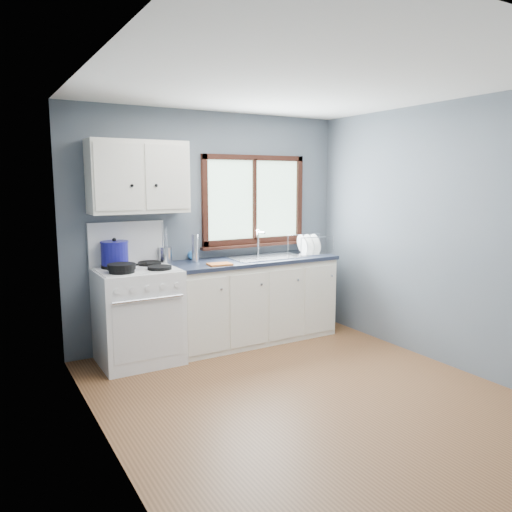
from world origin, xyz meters
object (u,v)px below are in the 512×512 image
sink (267,263)px  skillet (122,266)px  stockpot (115,253)px  thermos (195,248)px  utensil_crock (165,255)px  dish_rack (310,249)px  gas_range (138,313)px  base_cabinets (253,304)px

sink → skillet: sink is taller
skillet → stockpot: (0.01, 0.28, 0.09)m
stockpot → sink: bearing=-4.3°
sink → stockpot: stockpot is taller
skillet → thermos: thermos is taller
utensil_crock → dish_rack: 1.69m
skillet → dish_rack: dish_rack is taller
utensil_crock → dish_rack: bearing=-7.8°
thermos → dish_rack: (1.39, -0.12, -0.09)m
sink → stockpot: 1.67m
gas_range → utensil_crock: bearing=29.7°
gas_range → utensil_crock: 0.67m
sink → thermos: 0.85m
gas_range → dish_rack: size_ratio=2.83×
dish_rack → base_cabinets: bearing=-176.2°
skillet → gas_range: bearing=26.4°
sink → skillet: (-1.66, -0.16, 0.13)m
base_cabinets → stockpot: 1.62m
utensil_crock → thermos: size_ratio=1.44×
skillet → utensil_crock: 0.65m
base_cabinets → utensil_crock: bearing=168.2°
gas_range → sink: (1.49, 0.02, 0.37)m
utensil_crock → gas_range: bearing=-150.3°
sink → dish_rack: sink is taller
gas_range → thermos: size_ratio=4.62×
gas_range → stockpot: gas_range is taller
base_cabinets → sink: sink is taller
gas_range → sink: bearing=0.7°
sink → skillet: bearing=-174.5°
sink → dish_rack: 0.58m
sink → dish_rack: size_ratio=1.75×
sink → thermos: bearing=173.7°
utensil_crock → thermos: bearing=-19.9°
gas_range → thermos: 0.88m
stockpot → thermos: bearing=-2.2°
skillet → thermos: bearing=4.2°
skillet → stockpot: bearing=75.3°
gas_range → base_cabinets: 1.31m
utensil_crock → stockpot: bearing=-172.4°
base_cabinets → skillet: size_ratio=4.58×
gas_range → skillet: gas_range is taller
base_cabinets → skillet: skillet is taller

